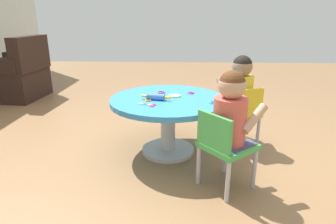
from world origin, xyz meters
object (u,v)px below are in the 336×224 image
object	(u,v)px
child_chair_left	(224,146)
child_chair_right	(241,112)
armchair_dark	(17,76)
rolling_pin	(156,97)
craft_scissors	(149,105)
craft_table	(168,111)
seated_child_left	(231,111)
seated_child_right	(240,86)

from	to	relation	value
child_chair_left	child_chair_right	xyz separation A→B (m)	(0.69, -0.24, 0.00)
armchair_dark	rolling_pin	distance (m)	2.64
rolling_pin	craft_scissors	distance (m)	0.15
child_chair_left	rolling_pin	world-z (taller)	child_chair_left
armchair_dark	craft_scissors	distance (m)	2.70
craft_table	armchair_dark	bearing A→B (deg)	53.49
armchair_dark	seated_child_left	bearing A→B (deg)	-129.14
child_chair_left	craft_scissors	distance (m)	0.62
child_chair_right	seated_child_right	size ratio (longest dim) A/B	1.05
child_chair_left	child_chair_right	size ratio (longest dim) A/B	1.00
craft_table	child_chair_left	world-z (taller)	child_chair_left
armchair_dark	rolling_pin	xyz separation A→B (m)	(-1.65, -2.05, 0.19)
craft_table	child_chair_right	distance (m)	0.65
seated_child_left	child_chair_right	xyz separation A→B (m)	(0.66, -0.21, -0.23)
child_chair_left	seated_child_right	xyz separation A→B (m)	(0.72, -0.23, 0.23)
child_chair_left	child_chair_right	distance (m)	0.73
rolling_pin	child_chair_right	bearing A→B (deg)	-72.51
child_chair_right	rolling_pin	world-z (taller)	child_chair_right
craft_table	craft_scissors	distance (m)	0.26
seated_child_left	armchair_dark	world-z (taller)	armchair_dark
seated_child_left	child_chair_right	size ratio (longest dim) A/B	0.95
seated_child_left	seated_child_right	xyz separation A→B (m)	(0.70, -0.20, 0.00)
child_chair_right	armchair_dark	xyz separation A→B (m)	(1.42, 2.77, 0.00)
seated_child_right	armchair_dark	world-z (taller)	armchair_dark
child_chair_left	seated_child_right	size ratio (longest dim) A/B	1.05
child_chair_left	child_chair_right	bearing A→B (deg)	-19.32
child_chair_left	rolling_pin	bearing A→B (deg)	45.90
child_chair_right	armchair_dark	world-z (taller)	armchair_dark
seated_child_right	child_chair_left	bearing A→B (deg)	162.51
seated_child_right	rolling_pin	xyz separation A→B (m)	(-0.26, 0.70, -0.03)
child_chair_left	craft_scissors	bearing A→B (deg)	58.10
child_chair_left	seated_child_right	bearing A→B (deg)	-17.49
seated_child_right	rolling_pin	bearing A→B (deg)	110.53
seated_child_left	rolling_pin	world-z (taller)	seated_child_left
seated_child_left	craft_scissors	bearing A→B (deg)	61.62
craft_table	child_chair_right	bearing A→B (deg)	-74.98
seated_child_left	craft_table	bearing A→B (deg)	39.89
craft_table	seated_child_left	xyz separation A→B (m)	(-0.49, -0.41, 0.17)
craft_table	seated_child_right	bearing A→B (deg)	-71.43
armchair_dark	craft_scissors	xyz separation A→B (m)	(-1.79, -2.02, 0.17)
craft_table	rolling_pin	world-z (taller)	rolling_pin
armchair_dark	craft_scissors	world-z (taller)	armchair_dark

